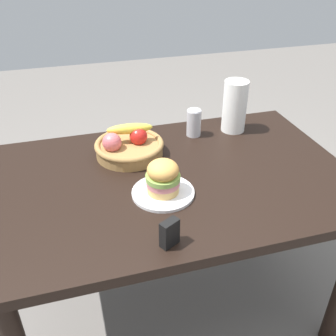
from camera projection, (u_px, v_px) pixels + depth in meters
ground_plane at (171, 303)px, 1.91m from camera, size 8.00×8.00×0.00m
dining_table at (172, 197)px, 1.56m from camera, size 1.40×0.90×0.75m
plate at (163, 193)px, 1.40m from camera, size 0.23×0.23×0.01m
sandwich at (163, 177)px, 1.37m from camera, size 0.12×0.12×0.13m
soda_can at (194, 123)px, 1.77m from camera, size 0.07×0.07×0.13m
fruit_basket at (129, 146)px, 1.62m from camera, size 0.29×0.29×0.14m
paper_towel_roll at (235, 106)px, 1.78m from camera, size 0.11×0.11×0.24m
napkin_holder at (170, 233)px, 1.16m from camera, size 0.07×0.05×0.09m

